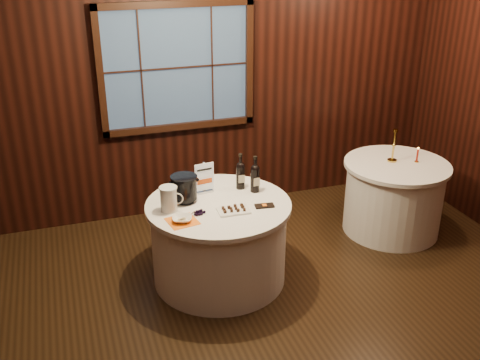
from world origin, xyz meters
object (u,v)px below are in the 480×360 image
object	(u,v)px
port_bottle_right	(255,176)
ice_bucket	(184,188)
main_table	(219,241)
cracker_bowl	(182,219)
brass_candlestick	(393,150)
glass_pitcher	(169,199)
red_candle	(417,156)
side_table	(393,197)
port_bottle_left	(240,173)
grape_bunch	(200,213)
chocolate_plate	(234,210)
chocolate_box	(264,206)
sign_stand	(204,182)

from	to	relation	value
port_bottle_right	ice_bucket	xyz separation A→B (m)	(-0.65, 0.00, -0.02)
main_table	port_bottle_right	size ratio (longest dim) A/B	3.73
cracker_bowl	brass_candlestick	distance (m)	2.43
glass_pitcher	cracker_bowl	bearing A→B (deg)	-55.47
cracker_bowl	red_candle	distance (m)	2.63
side_table	port_bottle_left	size ratio (longest dim) A/B	3.19
grape_bunch	ice_bucket	bearing A→B (deg)	101.41
side_table	cracker_bowl	xyz separation A→B (m)	(-2.38, -0.53, 0.41)
chocolate_plate	chocolate_box	world-z (taller)	chocolate_plate
main_table	chocolate_box	world-z (taller)	chocolate_box
main_table	glass_pitcher	size ratio (longest dim) A/B	5.82
sign_stand	cracker_bowl	xyz separation A→B (m)	(-0.32, -0.49, -0.08)
grape_bunch	red_candle	world-z (taller)	red_candle
port_bottle_right	glass_pitcher	bearing A→B (deg)	-173.95
main_table	chocolate_box	xyz separation A→B (m)	(0.36, -0.19, 0.39)
side_table	cracker_bowl	world-z (taller)	cracker_bowl
main_table	side_table	bearing A→B (deg)	8.53
grape_bunch	glass_pitcher	world-z (taller)	glass_pitcher
main_table	sign_stand	xyz separation A→B (m)	(-0.06, 0.26, 0.48)
port_bottle_left	ice_bucket	distance (m)	0.56
ice_bucket	cracker_bowl	size ratio (longest dim) A/B	1.49
chocolate_box	grape_bunch	bearing A→B (deg)	-175.43
main_table	chocolate_box	distance (m)	0.56
main_table	brass_candlestick	distance (m)	2.07
chocolate_plate	grape_bunch	size ratio (longest dim) A/B	1.67
sign_stand	grape_bunch	bearing A→B (deg)	-118.24
brass_candlestick	chocolate_plate	bearing A→B (deg)	-163.61
ice_bucket	chocolate_plate	size ratio (longest dim) A/B	0.88
main_table	port_bottle_right	distance (m)	0.67
grape_bunch	glass_pitcher	xyz separation A→B (m)	(-0.22, 0.15, 0.09)
chocolate_plate	brass_candlestick	bearing A→B (deg)	16.39
side_table	port_bottle_left	bearing A→B (deg)	-177.87
chocolate_plate	chocolate_box	bearing A→B (deg)	0.39
cracker_bowl	chocolate_plate	bearing A→B (deg)	4.95
brass_candlestick	sign_stand	bearing A→B (deg)	-176.87
side_table	glass_pitcher	size ratio (longest dim) A/B	4.91
port_bottle_right	brass_candlestick	world-z (taller)	brass_candlestick
main_table	chocolate_plate	bearing A→B (deg)	-67.93
chocolate_box	red_candle	size ratio (longest dim) A/B	1.02
side_table	port_bottle_right	xyz separation A→B (m)	(-1.61, -0.17, 0.53)
main_table	side_table	size ratio (longest dim) A/B	1.19
ice_bucket	chocolate_box	distance (m)	0.72
main_table	chocolate_plate	size ratio (longest dim) A/B	4.66
brass_candlestick	red_candle	size ratio (longest dim) A/B	2.12
chocolate_plate	cracker_bowl	xyz separation A→B (m)	(-0.45, -0.04, 0.01)
sign_stand	chocolate_box	size ratio (longest dim) A/B	1.77
sign_stand	port_bottle_left	bearing A→B (deg)	-11.29
grape_bunch	red_candle	size ratio (longest dim) A/B	1.01
main_table	cracker_bowl	size ratio (longest dim) A/B	7.95
sign_stand	chocolate_box	xyz separation A→B (m)	(0.42, -0.45, -0.09)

